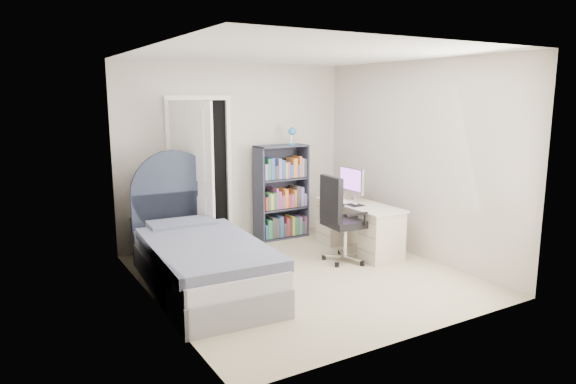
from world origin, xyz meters
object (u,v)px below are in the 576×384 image
floor_lamp (164,215)px  bookcase (282,196)px  office_chair (340,215)px  nightstand (149,228)px  desk (358,225)px  bed (200,258)px

floor_lamp → bookcase: bookcase is taller
office_chair → floor_lamp: bearing=140.1°
bookcase → office_chair: (0.04, -1.37, -0.01)m
nightstand → desk: (2.48, -1.15, -0.03)m
floor_lamp → office_chair: size_ratio=1.17×
nightstand → bookcase: bookcase is taller
office_chair → desk: bearing=27.3°
bookcase → office_chair: 1.37m
bed → office_chair: bed is taller
floor_lamp → office_chair: floor_lamp is taller
bookcase → office_chair: bookcase is taller
bed → nightstand: bed is taller
bed → desk: (2.29, 0.16, 0.04)m
bed → office_chair: size_ratio=2.13×
bed → floor_lamp: (0.03, 1.38, 0.20)m
nightstand → bed: bearing=-81.8°
bookcase → bed: bearing=-144.3°
floor_lamp → desk: bearing=-28.5°
nightstand → floor_lamp: size_ratio=0.47×
bed → office_chair: 1.83m
floor_lamp → bookcase: 1.74m
bed → desk: size_ratio=1.75×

